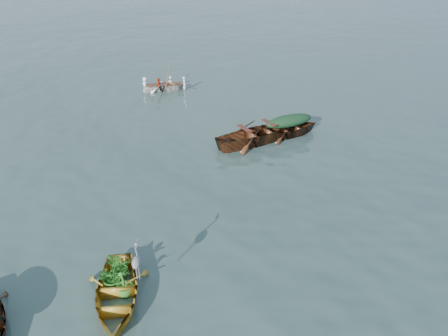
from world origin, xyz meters
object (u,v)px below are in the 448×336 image
object	(u,v)px
green_tarp_boat	(288,136)
rowed_boat	(165,90)
yellow_dinghy	(117,302)
open_wooden_boat	(256,143)
heron	(137,268)

from	to	relation	value
green_tarp_boat	rowed_boat	world-z (taller)	green_tarp_boat
yellow_dinghy	open_wooden_boat	distance (m)	9.96
yellow_dinghy	heron	size ratio (longest dim) A/B	3.74
yellow_dinghy	open_wooden_boat	xyz separation A→B (m)	(3.84, 9.19, 0.00)
yellow_dinghy	rowed_boat	xyz separation A→B (m)	(-0.93, 16.45, 0.00)
yellow_dinghy	green_tarp_boat	xyz separation A→B (m)	(5.25, 9.93, 0.00)
rowed_boat	heron	xyz separation A→B (m)	(1.46, -16.32, 0.93)
yellow_dinghy	rowed_boat	bearing A→B (deg)	84.35
green_tarp_boat	heron	world-z (taller)	heron
green_tarp_boat	open_wooden_boat	size ratio (longest dim) A/B	0.81
rowed_boat	heron	size ratio (longest dim) A/B	3.78
rowed_boat	yellow_dinghy	bearing A→B (deg)	172.34
open_wooden_boat	heron	xyz separation A→B (m)	(-3.30, -9.06, 0.93)
yellow_dinghy	open_wooden_boat	bearing A→B (deg)	58.48
open_wooden_boat	rowed_boat	distance (m)	8.68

